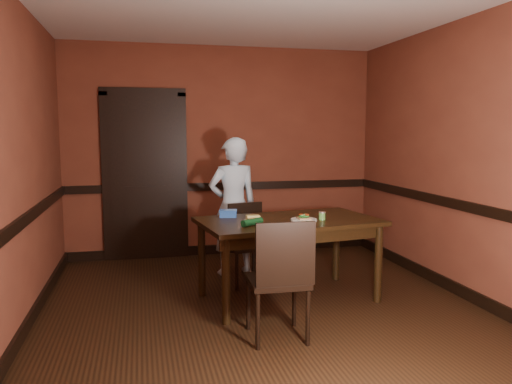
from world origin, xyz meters
name	(u,v)px	position (x,y,z in m)	size (l,w,h in m)	color
floor	(265,312)	(0.00, 0.00, 0.00)	(4.00, 4.50, 0.01)	black
ceiling	(266,1)	(0.00, 0.00, 2.70)	(4.00, 4.50, 0.01)	beige
wall_back	(223,152)	(0.00, 2.25, 1.35)	(4.00, 0.02, 2.70)	brown
wall_front	(393,195)	(0.00, -2.25, 1.35)	(4.00, 0.02, 2.70)	brown
wall_left	(16,166)	(-2.00, 0.00, 1.35)	(0.02, 4.50, 2.70)	brown
wall_right	(468,159)	(2.00, 0.00, 1.35)	(0.02, 4.50, 2.70)	brown
dado_back	(223,186)	(0.00, 2.23, 0.90)	(4.00, 0.03, 0.10)	black
dado_left	(21,223)	(-1.99, 0.00, 0.90)	(0.03, 4.50, 0.10)	black
dado_right	(464,206)	(1.99, 0.00, 0.90)	(0.03, 4.50, 0.10)	black
baseboard_back	(224,249)	(0.00, 2.23, 0.06)	(4.00, 0.03, 0.12)	black
baseboard_left	(27,325)	(-1.99, 0.00, 0.06)	(0.03, 4.50, 0.12)	black
baseboard_right	(460,290)	(1.99, 0.00, 0.06)	(0.03, 4.50, 0.12)	black
door	(145,173)	(-1.00, 2.22, 1.09)	(1.05, 0.07, 2.20)	black
dining_table	(288,259)	(0.31, 0.31, 0.39)	(1.67, 0.94, 0.78)	black
chair_far	(245,245)	(0.01, 0.88, 0.42)	(0.40, 0.40, 0.85)	black
chair_near	(277,278)	(-0.04, -0.54, 0.48)	(0.45, 0.45, 0.96)	black
person	(233,206)	(-0.05, 1.29, 0.78)	(0.57, 0.37, 1.55)	silver
sandwich_plate	(304,219)	(0.43, 0.20, 0.80)	(0.25, 0.25, 0.06)	silver
sauce_jar	(322,216)	(0.61, 0.21, 0.82)	(0.07, 0.07, 0.08)	#589A41
cheese_saucer	(253,219)	(-0.04, 0.31, 0.80)	(0.16, 0.16, 0.05)	silver
food_tub	(228,213)	(-0.23, 0.56, 0.82)	(0.19, 0.15, 0.07)	#2C5BB2
wrapped_veg	(252,222)	(-0.10, 0.07, 0.82)	(0.06, 0.06, 0.23)	#0F3A19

